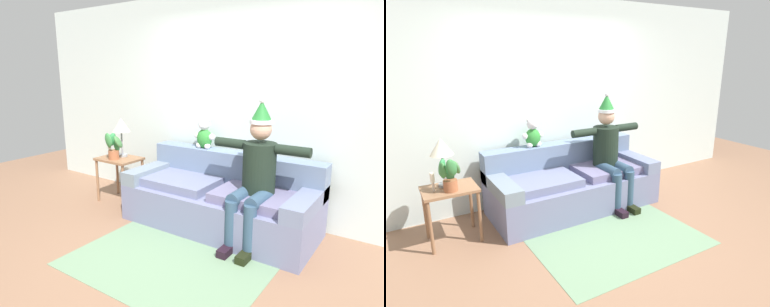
% 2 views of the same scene
% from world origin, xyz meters
% --- Properties ---
extents(ground_plane, '(10.00, 10.00, 0.00)m').
position_xyz_m(ground_plane, '(0.00, 0.00, 0.00)').
color(ground_plane, '#896249').
extents(back_wall, '(7.00, 0.10, 2.70)m').
position_xyz_m(back_wall, '(0.00, 1.55, 1.35)').
color(back_wall, silver).
rests_on(back_wall, ground_plane).
extents(couch, '(2.17, 0.92, 0.82)m').
position_xyz_m(couch, '(0.00, 1.01, 0.32)').
color(couch, slate).
rests_on(couch, ground_plane).
extents(person_seated, '(1.02, 0.77, 1.51)m').
position_xyz_m(person_seated, '(0.48, 0.85, 0.76)').
color(person_seated, black).
rests_on(person_seated, ground_plane).
extents(teddy_bear, '(0.29, 0.17, 0.38)m').
position_xyz_m(teddy_bear, '(-0.41, 1.30, 0.99)').
color(teddy_bear, '#308934').
rests_on(teddy_bear, couch).
extents(side_table, '(0.56, 0.43, 0.61)m').
position_xyz_m(side_table, '(-1.54, 0.93, 0.51)').
color(side_table, '#8D6344').
rests_on(side_table, ground_plane).
extents(table_lamp, '(0.24, 0.24, 0.53)m').
position_xyz_m(table_lamp, '(-1.57, 1.02, 1.02)').
color(table_lamp, gray).
rests_on(table_lamp, side_table).
extents(potted_plant, '(0.27, 0.24, 0.38)m').
position_xyz_m(potted_plant, '(-1.55, 0.84, 0.80)').
color(potted_plant, '#A15A38').
rests_on(potted_plant, side_table).
extents(candle_tall, '(0.04, 0.04, 0.20)m').
position_xyz_m(candle_tall, '(-1.70, 0.91, 0.74)').
color(candle_tall, beige).
rests_on(candle_tall, side_table).
extents(area_rug, '(1.83, 1.19, 0.01)m').
position_xyz_m(area_rug, '(0.00, -0.05, 0.00)').
color(area_rug, gray).
rests_on(area_rug, ground_plane).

